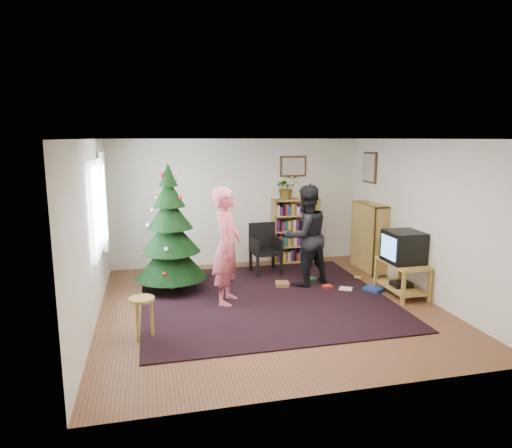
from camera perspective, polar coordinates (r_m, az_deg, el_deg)
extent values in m
plane|color=brown|center=(7.07, 1.66, -10.13)|extent=(5.00, 5.00, 0.00)
plane|color=white|center=(6.61, 1.78, 10.58)|extent=(5.00, 5.00, 0.00)
cube|color=silver|center=(9.13, -2.33, 2.74)|extent=(5.00, 0.02, 2.50)
cube|color=silver|center=(4.43, 10.13, -6.06)|extent=(5.00, 0.02, 2.50)
cube|color=silver|center=(6.55, -19.91, -1.06)|extent=(0.02, 5.00, 2.50)
cube|color=silver|center=(7.75, 19.88, 0.67)|extent=(0.02, 5.00, 2.50)
cube|color=black|center=(7.34, 1.05, -9.25)|extent=(3.80, 3.60, 0.02)
cube|color=silver|center=(7.10, -19.26, 1.89)|extent=(0.04, 1.20, 1.40)
cube|color=white|center=(7.78, -18.46, 2.67)|extent=(0.06, 0.35, 1.60)
cube|color=#4C3319|center=(9.32, 4.68, 7.20)|extent=(0.55, 0.03, 0.42)
cube|color=beige|center=(9.32, 4.68, 7.20)|extent=(0.47, 0.01, 0.34)
cube|color=#4C3319|center=(9.16, 14.06, 6.86)|extent=(0.03, 0.50, 0.60)
cube|color=beige|center=(9.16, 14.06, 6.86)|extent=(0.01, 0.42, 0.52)
cylinder|color=#3F2816|center=(7.84, -10.46, -7.31)|extent=(0.11, 0.11, 0.23)
cone|color=black|center=(7.72, -10.57, -4.17)|extent=(1.17, 1.17, 0.66)
cone|color=black|center=(7.62, -10.67, -1.29)|extent=(0.98, 0.98, 0.59)
cone|color=black|center=(7.56, -10.77, 1.41)|extent=(0.76, 0.76, 0.52)
cone|color=black|center=(7.51, -10.86, 3.87)|extent=(0.53, 0.53, 0.45)
cone|color=black|center=(7.49, -10.93, 6.09)|extent=(0.30, 0.30, 0.38)
cube|color=#AD873D|center=(9.37, 4.94, -0.81)|extent=(0.95, 0.30, 1.30)
cube|color=#AD873D|center=(9.27, 5.00, 3.04)|extent=(0.95, 0.30, 0.03)
cube|color=#AD873D|center=(8.96, 13.95, -1.62)|extent=(0.30, 0.95, 1.30)
cube|color=#AD873D|center=(8.85, 14.13, 2.40)|extent=(0.30, 0.95, 0.03)
cube|color=#AD873D|center=(7.74, 17.85, -4.67)|extent=(0.51, 0.92, 0.04)
cube|color=#AD873D|center=(7.36, 17.93, -7.72)|extent=(0.05, 0.05, 0.51)
cube|color=#AD873D|center=(7.59, 20.87, -7.33)|extent=(0.05, 0.05, 0.51)
cube|color=#AD873D|center=(8.07, 14.79, -5.92)|extent=(0.05, 0.05, 0.51)
cube|color=#AD873D|center=(8.28, 17.56, -5.64)|extent=(0.05, 0.05, 0.51)
cube|color=#AD873D|center=(7.86, 17.68, -7.56)|extent=(0.47, 0.88, 0.03)
cube|color=black|center=(7.84, 17.70, -7.17)|extent=(0.30, 0.25, 0.08)
cube|color=black|center=(7.68, 17.96, -2.71)|extent=(0.52, 0.58, 0.50)
cube|color=#519ADD|center=(7.54, 16.22, -2.85)|extent=(0.01, 0.45, 0.36)
cube|color=black|center=(8.52, 1.22, -3.52)|extent=(0.55, 0.55, 0.05)
cube|color=black|center=(8.68, 0.85, -1.47)|extent=(0.52, 0.08, 0.52)
cube|color=black|center=(8.31, 0.08, -5.39)|extent=(0.05, 0.05, 0.42)
cube|color=black|center=(8.42, 3.11, -5.19)|extent=(0.05, 0.05, 0.42)
cube|color=black|center=(8.74, -0.61, -4.58)|extent=(0.05, 0.05, 0.42)
cube|color=black|center=(8.84, 2.28, -4.40)|extent=(0.05, 0.05, 0.42)
cylinder|color=#AD873D|center=(5.99, -14.11, -9.10)|extent=(0.32, 0.32, 0.04)
cylinder|color=#AD873D|center=(6.08, -12.88, -11.43)|extent=(0.04, 0.04, 0.50)
cylinder|color=#AD873D|center=(6.18, -14.54, -11.15)|extent=(0.04, 0.04, 0.50)
cylinder|color=#AD873D|center=(5.99, -14.57, -11.85)|extent=(0.04, 0.04, 0.50)
imported|color=#D55561|center=(6.93, -3.66, -2.78)|extent=(0.66, 0.77, 1.80)
imported|color=black|center=(7.81, 6.22, -1.52)|extent=(0.98, 0.85, 1.74)
imported|color=gray|center=(9.18, 3.83, 4.58)|extent=(0.44, 0.38, 0.48)
cylinder|color=#A57F33|center=(9.36, 6.75, 3.48)|extent=(0.10, 0.10, 0.10)
sphere|color=#FFD88C|center=(9.34, 6.77, 4.13)|extent=(0.10, 0.10, 0.10)
cone|color=black|center=(9.34, 6.78, 4.61)|extent=(0.23, 0.23, 0.16)
cube|color=#A51E19|center=(7.88, 8.92, -7.72)|extent=(0.20, 0.20, 0.08)
cube|color=navy|center=(7.90, 14.47, -7.89)|extent=(0.20, 0.20, 0.08)
cube|color=#1E592D|center=(8.20, 6.92, -6.95)|extent=(0.20, 0.20, 0.08)
cube|color=gold|center=(8.54, 12.61, -6.40)|extent=(0.20, 0.20, 0.08)
cube|color=brown|center=(7.90, 3.30, -7.57)|extent=(0.20, 0.20, 0.08)
cube|color=beige|center=(7.86, 11.15, -7.85)|extent=(0.20, 0.20, 0.08)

